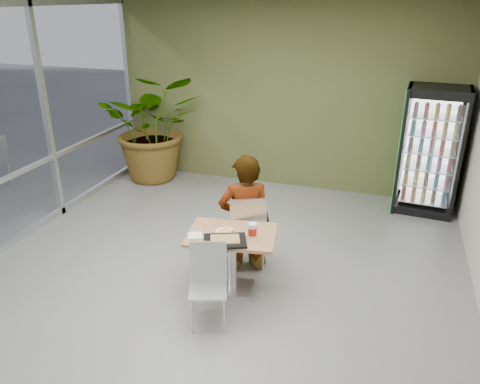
# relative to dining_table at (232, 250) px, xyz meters

# --- Properties ---
(ground) EXTENTS (7.00, 7.00, 0.00)m
(ground) POSITION_rel_dining_table_xyz_m (-0.27, -0.04, -0.54)
(ground) COLOR slate
(ground) RESTS_ON ground
(room_envelope) EXTENTS (6.00, 7.00, 3.20)m
(room_envelope) POSITION_rel_dining_table_xyz_m (-0.27, -0.04, 1.06)
(room_envelope) COLOR beige
(room_envelope) RESTS_ON ground
(dining_table) EXTENTS (1.08, 0.83, 0.75)m
(dining_table) POSITION_rel_dining_table_xyz_m (0.00, 0.00, 0.00)
(dining_table) COLOR #A97E48
(dining_table) RESTS_ON ground
(chair_far) EXTENTS (0.59, 0.59, 1.00)m
(chair_far) POSITION_rel_dining_table_xyz_m (0.02, 0.51, 0.05)
(chair_far) COLOR silver
(chair_far) RESTS_ON ground
(chair_near) EXTENTS (0.50, 0.50, 0.88)m
(chair_near) POSITION_rel_dining_table_xyz_m (-0.07, -0.56, -0.02)
(chair_near) COLOR silver
(chair_near) RESTS_ON ground
(seated_woman) EXTENTS (0.78, 0.67, 1.80)m
(seated_woman) POSITION_rel_dining_table_xyz_m (-0.02, 0.56, 0.06)
(seated_woman) COLOR black
(seated_woman) RESTS_ON ground
(pizza_plate) EXTENTS (0.30, 0.23, 0.03)m
(pizza_plate) POSITION_rel_dining_table_xyz_m (-0.08, -0.00, 0.23)
(pizza_plate) COLOR white
(pizza_plate) RESTS_ON dining_table
(soda_cup) EXTENTS (0.10, 0.10, 0.17)m
(soda_cup) POSITION_rel_dining_table_xyz_m (0.25, -0.02, 0.30)
(soda_cup) COLOR white
(soda_cup) RESTS_ON dining_table
(napkin_stack) EXTENTS (0.21, 0.21, 0.02)m
(napkin_stack) POSITION_rel_dining_table_xyz_m (-0.36, -0.20, 0.22)
(napkin_stack) COLOR white
(napkin_stack) RESTS_ON dining_table
(cafeteria_tray) EXTENTS (0.55, 0.48, 0.03)m
(cafeteria_tray) POSITION_rel_dining_table_xyz_m (-0.00, -0.21, 0.23)
(cafeteria_tray) COLOR black
(cafeteria_tray) RESTS_ON dining_table
(beverage_fridge) EXTENTS (0.96, 0.76, 1.98)m
(beverage_fridge) POSITION_rel_dining_table_xyz_m (2.19, 3.09, 0.45)
(beverage_fridge) COLOR black
(beverage_fridge) RESTS_ON ground
(potted_plant) EXTENTS (2.24, 2.11, 1.99)m
(potted_plant) POSITION_rel_dining_table_xyz_m (-2.56, 3.05, 0.46)
(potted_plant) COLOR #2D7233
(potted_plant) RESTS_ON ground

